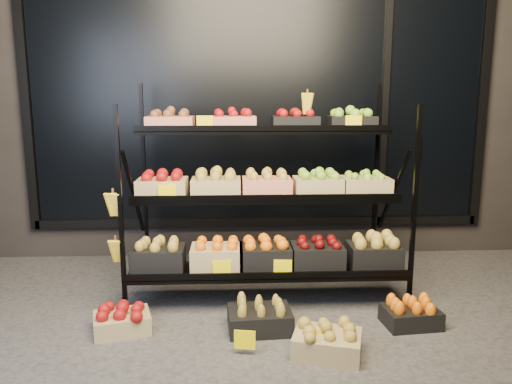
{
  "coord_description": "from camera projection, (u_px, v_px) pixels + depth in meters",
  "views": [
    {
      "loc": [
        -0.25,
        -3.19,
        1.54
      ],
      "look_at": [
        -0.08,
        0.55,
        0.83
      ],
      "focal_mm": 35.0,
      "sensor_mm": 36.0,
      "label": 1
    }
  ],
  "objects": [
    {
      "name": "ground",
      "position": [
        271.0,
        325.0,
        3.43
      ],
      "size": [
        24.0,
        24.0,
        0.0
      ],
      "primitive_type": "plane",
      "color": "#514F4C",
      "rests_on": "ground"
    },
    {
      "name": "building",
      "position": [
        254.0,
        79.0,
        5.65
      ],
      "size": [
        6.0,
        2.08,
        3.5
      ],
      "color": "#2D2826",
      "rests_on": "ground"
    },
    {
      "name": "display_rack",
      "position": [
        264.0,
        196.0,
        3.87
      ],
      "size": [
        2.18,
        1.02,
        1.69
      ],
      "color": "black",
      "rests_on": "ground"
    },
    {
      "name": "tag_floor_a",
      "position": [
        245.0,
        346.0,
        3.02
      ],
      "size": [
        0.13,
        0.01,
        0.12
      ],
      "primitive_type": "cube",
      "color": "#FFE300",
      "rests_on": "ground"
    },
    {
      "name": "tag_floor_b",
      "position": [
        318.0,
        344.0,
        3.04
      ],
      "size": [
        0.13,
        0.01,
        0.12
      ],
      "primitive_type": "cube",
      "color": "#FFE300",
      "rests_on": "ground"
    },
    {
      "name": "floor_crate_left",
      "position": [
        122.0,
        319.0,
        3.32
      ],
      "size": [
        0.42,
        0.35,
        0.19
      ],
      "rotation": [
        0.0,
        0.0,
        0.27
      ],
      "color": "tan",
      "rests_on": "ground"
    },
    {
      "name": "floor_crate_midleft",
      "position": [
        260.0,
        316.0,
        3.34
      ],
      "size": [
        0.44,
        0.34,
        0.21
      ],
      "rotation": [
        0.0,
        0.0,
        0.07
      ],
      "color": "black",
      "rests_on": "ground"
    },
    {
      "name": "floor_crate_midright",
      "position": [
        327.0,
        340.0,
        3.02
      ],
      "size": [
        0.47,
        0.4,
        0.2
      ],
      "rotation": [
        0.0,
        0.0,
        -0.29
      ],
      "color": "tan",
      "rests_on": "ground"
    },
    {
      "name": "floor_crate_right",
      "position": [
        411.0,
        313.0,
        3.41
      ],
      "size": [
        0.39,
        0.3,
        0.19
      ],
      "rotation": [
        0.0,
        0.0,
        0.1
      ],
      "color": "black",
      "rests_on": "ground"
    }
  ]
}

